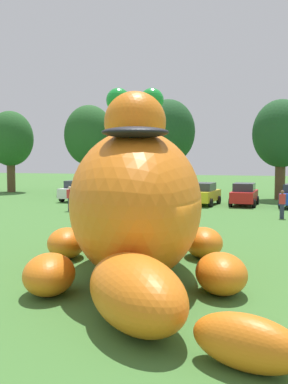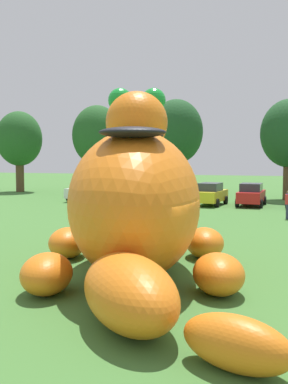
% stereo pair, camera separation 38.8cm
% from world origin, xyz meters
% --- Properties ---
extents(ground_plane, '(160.00, 160.00, 0.00)m').
position_xyz_m(ground_plane, '(0.00, 0.00, 0.00)').
color(ground_plane, '#427533').
extents(giant_inflatable_creature, '(8.93, 11.45, 6.40)m').
position_xyz_m(giant_inflatable_creature, '(-1.02, 1.81, 2.34)').
color(giant_inflatable_creature, orange).
rests_on(giant_inflatable_creature, ground).
extents(car_white, '(2.20, 4.23, 1.72)m').
position_xyz_m(car_white, '(-12.61, 23.18, 0.86)').
color(car_white, white).
rests_on(car_white, ground).
extents(car_silver, '(2.55, 4.36, 1.72)m').
position_xyz_m(car_silver, '(-8.66, 22.89, 0.86)').
color(car_silver, '#B7BABF').
rests_on(car_silver, ground).
extents(car_green, '(2.36, 4.30, 1.72)m').
position_xyz_m(car_green, '(-5.50, 22.13, 0.86)').
color(car_green, '#1E7238').
rests_on(car_green, ground).
extents(car_yellow, '(2.31, 4.28, 1.72)m').
position_xyz_m(car_yellow, '(-1.93, 22.75, 0.86)').
color(car_yellow, yellow).
rests_on(car_yellow, ground).
extents(car_red, '(2.12, 4.19, 1.72)m').
position_xyz_m(car_red, '(1.07, 23.21, 0.86)').
color(car_red, red).
rests_on(car_red, ground).
extents(tree_far_left, '(4.78, 4.78, 8.49)m').
position_xyz_m(tree_far_left, '(-23.42, 30.17, 5.55)').
color(tree_far_left, brown).
rests_on(tree_far_left, ground).
extents(tree_left, '(4.97, 4.97, 8.82)m').
position_xyz_m(tree_left, '(-14.51, 30.21, 5.77)').
color(tree_left, brown).
rests_on(tree_left, ground).
extents(tree_mid_left, '(5.29, 5.29, 9.39)m').
position_xyz_m(tree_mid_left, '(-6.93, 32.37, 6.14)').
color(tree_mid_left, brown).
rests_on(tree_mid_left, ground).
extents(tree_centre_left, '(4.86, 4.86, 8.63)m').
position_xyz_m(tree_centre_left, '(3.74, 29.07, 5.65)').
color(tree_centre_left, brown).
rests_on(tree_centre_left, ground).
extents(spectator_near_inflatable, '(0.38, 0.26, 1.71)m').
position_xyz_m(spectator_near_inflatable, '(3.70, 16.38, 0.85)').
color(spectator_near_inflatable, '#2D334C').
rests_on(spectator_near_inflatable, ground).
extents(spectator_mid_field, '(0.38, 0.26, 1.71)m').
position_xyz_m(spectator_mid_field, '(-2.60, 6.48, 0.85)').
color(spectator_mid_field, '#2D334C').
rests_on(spectator_mid_field, ground).
extents(spectator_by_cars, '(0.38, 0.26, 1.71)m').
position_xyz_m(spectator_by_cars, '(-10.17, 16.35, 0.85)').
color(spectator_by_cars, '#2D334C').
rests_on(spectator_by_cars, ground).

